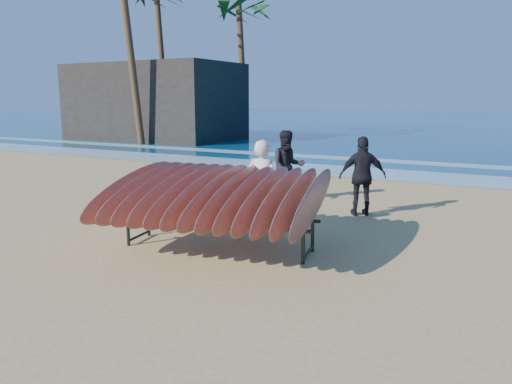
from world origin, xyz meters
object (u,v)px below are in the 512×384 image
person_dark_a (288,166)px  person_dark_b (363,176)px  palm_mid (242,13)px  surfboard_rack (218,195)px  person_white (262,187)px  building (154,102)px

person_dark_a → person_dark_b: person_dark_a is taller
palm_mid → surfboard_rack: bearing=-60.4°
person_white → person_dark_b: size_ratio=1.03×
person_white → palm_mid: palm_mid is taller
person_dark_b → surfboard_rack: bearing=41.5°
person_dark_a → building: size_ratio=0.17×
building → person_dark_b: bearing=-38.7°
person_white → building: building is taller
surfboard_rack → palm_mid: bearing=109.2°
person_dark_a → person_dark_b: 2.02m
person_white → surfboard_rack: bearing=79.2°
person_white → person_dark_a: size_ratio=1.01×
surfboard_rack → palm_mid: size_ratio=0.44×
person_dark_a → palm_mid: 21.00m
person_white → palm_mid: size_ratio=0.20×
person_white → person_dark_b: bearing=-121.2°
surfboard_rack → palm_mid: palm_mid is taller
person_dark_b → building: building is taller
person_dark_b → building: size_ratio=0.17×
person_dark_a → building: bearing=100.5°
person_dark_b → palm_mid: (-12.97, 17.11, 6.64)m
building → person_dark_a: bearing=-41.1°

